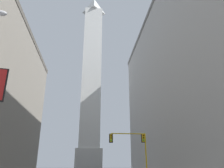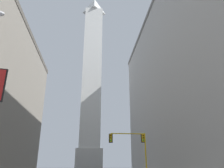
% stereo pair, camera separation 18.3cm
% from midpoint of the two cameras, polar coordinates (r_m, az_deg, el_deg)
% --- Properties ---
extents(obelisk, '(7.80, 7.80, 62.78)m').
position_cam_midpoint_polar(obelisk, '(74.26, -5.22, 1.96)').
color(obelisk, silver).
rests_on(obelisk, ground_plane).
extents(traffic_light_mid_right, '(5.62, 0.51, 6.11)m').
position_cam_midpoint_polar(traffic_light_mid_right, '(33.56, 5.70, -15.05)').
color(traffic_light_mid_right, yellow).
rests_on(traffic_light_mid_right, ground_plane).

